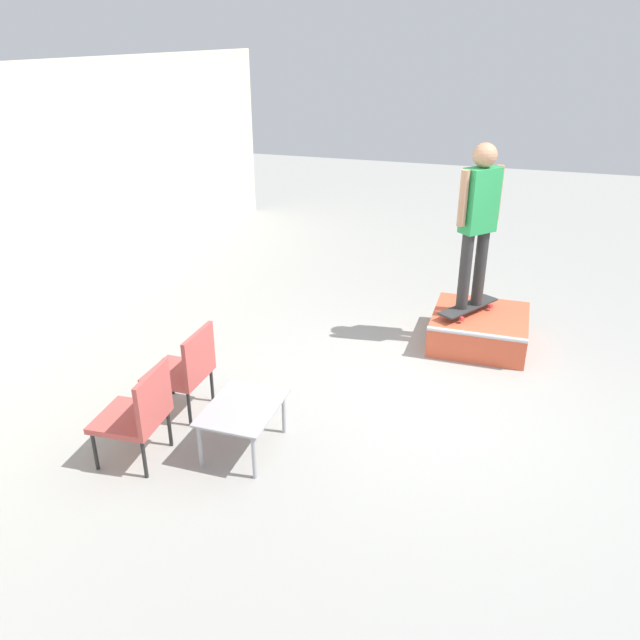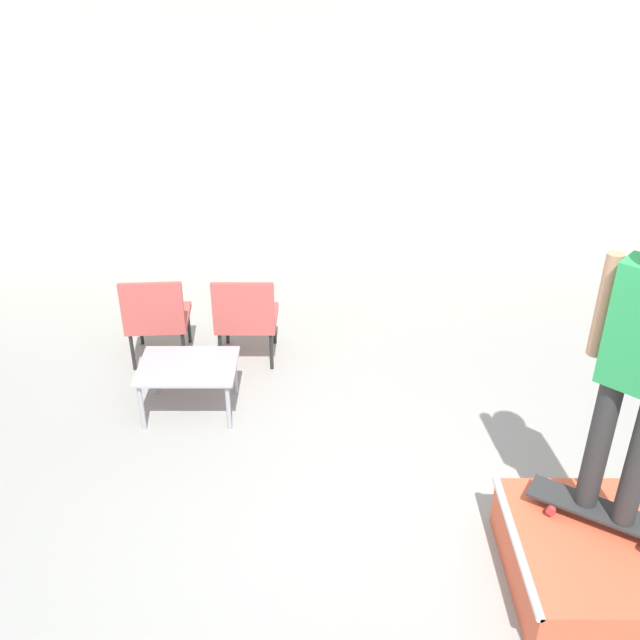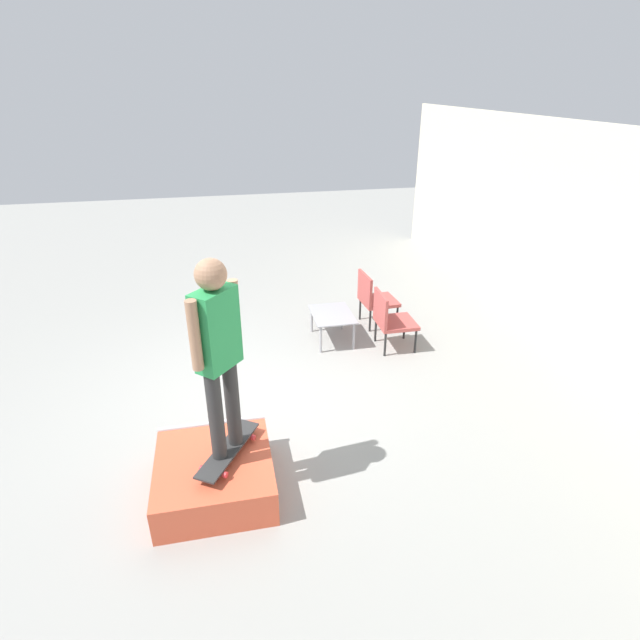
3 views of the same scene
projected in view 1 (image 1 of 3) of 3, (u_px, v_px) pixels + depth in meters
The scene contains 8 objects.
ground_plane at pixel (420, 395), 6.16m from camera, with size 24.00×24.00×0.00m, color gray.
house_wall_back at pixel (28, 211), 6.75m from camera, with size 12.00×0.06×3.00m.
skate_ramp_box at pixel (479, 329), 7.12m from camera, with size 1.10×1.05×0.38m.
skateboard_on_ramp at pixel (469, 307), 7.05m from camera, with size 0.83×0.62×0.07m.
person_skater at pixel (479, 213), 6.59m from camera, with size 0.45×0.41×1.80m.
coffee_table at pixel (243, 412), 5.21m from camera, with size 0.76×0.58×0.43m.
patio_chair_left at pixel (139, 412), 5.05m from camera, with size 0.55×0.55×0.84m.
patio_chair_right at pixel (186, 368), 5.71m from camera, with size 0.52×0.52×0.84m.
Camera 1 is at (-5.33, -0.68, 3.25)m, focal length 35.00 mm.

